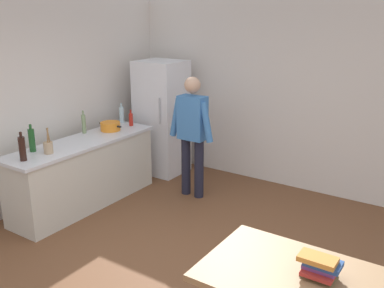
{
  "coord_description": "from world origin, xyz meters",
  "views": [
    {
      "loc": [
        2.23,
        -2.93,
        2.55
      ],
      "look_at": [
        -0.59,
        1.31,
        0.97
      ],
      "focal_mm": 40.57,
      "sensor_mm": 36.0,
      "label": 1
    }
  ],
  "objects_px": {
    "bottle_vinegar_tall": "(84,124)",
    "book_stack": "(320,266)",
    "bottle_wine_dark": "(22,148)",
    "bottle_water_clear": "(122,114)",
    "dining_table": "(300,285)",
    "utensil_jar": "(48,147)",
    "bottle_sauce_red": "(131,119)",
    "refrigerator": "(162,118)",
    "person": "(192,129)",
    "bottle_wine_green": "(32,140)",
    "cooking_pot": "(110,126)"
  },
  "relations": [
    {
      "from": "dining_table",
      "to": "book_stack",
      "type": "xyz_separation_m",
      "value": [
        0.11,
        0.06,
        0.16
      ]
    },
    {
      "from": "cooking_pot",
      "to": "bottle_wine_dark",
      "type": "relative_size",
      "value": 1.18
    },
    {
      "from": "bottle_water_clear",
      "to": "bottle_wine_green",
      "type": "bearing_deg",
      "value": -87.71
    },
    {
      "from": "cooking_pot",
      "to": "bottle_water_clear",
      "type": "xyz_separation_m",
      "value": [
        -0.17,
        0.43,
        0.07
      ]
    },
    {
      "from": "person",
      "to": "book_stack",
      "type": "xyz_separation_m",
      "value": [
        2.46,
        -2.08,
        -0.15
      ]
    },
    {
      "from": "cooking_pot",
      "to": "bottle_vinegar_tall",
      "type": "relative_size",
      "value": 1.25
    },
    {
      "from": "bottle_wine_dark",
      "to": "dining_table",
      "type": "bearing_deg",
      "value": -3.25
    },
    {
      "from": "bottle_vinegar_tall",
      "to": "bottle_wine_dark",
      "type": "bearing_deg",
      "value": -76.38
    },
    {
      "from": "dining_table",
      "to": "bottle_water_clear",
      "type": "relative_size",
      "value": 4.67
    },
    {
      "from": "refrigerator",
      "to": "cooking_pot",
      "type": "xyz_separation_m",
      "value": [
        -0.15,
        -1.01,
        0.06
      ]
    },
    {
      "from": "bottle_wine_green",
      "to": "utensil_jar",
      "type": "bearing_deg",
      "value": 15.06
    },
    {
      "from": "bottle_wine_green",
      "to": "bottle_wine_dark",
      "type": "xyz_separation_m",
      "value": [
        0.19,
        -0.27,
        0.0
      ]
    },
    {
      "from": "utensil_jar",
      "to": "bottle_water_clear",
      "type": "distance_m",
      "value": 1.62
    },
    {
      "from": "bottle_vinegar_tall",
      "to": "bottle_wine_dark",
      "type": "distance_m",
      "value": 1.23
    },
    {
      "from": "refrigerator",
      "to": "bottle_wine_dark",
      "type": "bearing_deg",
      "value": -91.47
    },
    {
      "from": "refrigerator",
      "to": "bottle_wine_green",
      "type": "xyz_separation_m",
      "value": [
        -0.26,
        -2.24,
        0.15
      ]
    },
    {
      "from": "bottle_sauce_red",
      "to": "dining_table",
      "type": "bearing_deg",
      "value": -31.31
    },
    {
      "from": "bottle_wine_dark",
      "to": "bottle_vinegar_tall",
      "type": "bearing_deg",
      "value": 103.62
    },
    {
      "from": "cooking_pot",
      "to": "bottle_water_clear",
      "type": "distance_m",
      "value": 0.47
    },
    {
      "from": "person",
      "to": "bottle_vinegar_tall",
      "type": "height_order",
      "value": "person"
    },
    {
      "from": "person",
      "to": "dining_table",
      "type": "xyz_separation_m",
      "value": [
        2.35,
        -2.15,
        -0.31
      ]
    },
    {
      "from": "bottle_sauce_red",
      "to": "bottle_wine_green",
      "type": "relative_size",
      "value": 0.71
    },
    {
      "from": "bottle_water_clear",
      "to": "bottle_wine_dark",
      "type": "height_order",
      "value": "bottle_wine_dark"
    },
    {
      "from": "refrigerator",
      "to": "bottle_wine_green",
      "type": "distance_m",
      "value": 2.26
    },
    {
      "from": "bottle_water_clear",
      "to": "dining_table",
      "type": "bearing_deg",
      "value": -30.32
    },
    {
      "from": "refrigerator",
      "to": "utensil_jar",
      "type": "bearing_deg",
      "value": -91.01
    },
    {
      "from": "bottle_vinegar_tall",
      "to": "bottle_water_clear",
      "type": "relative_size",
      "value": 1.07
    },
    {
      "from": "cooking_pot",
      "to": "book_stack",
      "type": "distance_m",
      "value": 3.91
    },
    {
      "from": "utensil_jar",
      "to": "bottle_sauce_red",
      "type": "bearing_deg",
      "value": 91.62
    },
    {
      "from": "person",
      "to": "cooking_pot",
      "type": "relative_size",
      "value": 4.25
    },
    {
      "from": "dining_table",
      "to": "bottle_vinegar_tall",
      "type": "height_order",
      "value": "bottle_vinegar_tall"
    },
    {
      "from": "cooking_pot",
      "to": "utensil_jar",
      "type": "relative_size",
      "value": 1.25
    },
    {
      "from": "refrigerator",
      "to": "person",
      "type": "distance_m",
      "value": 1.1
    },
    {
      "from": "dining_table",
      "to": "bottle_wine_green",
      "type": "bearing_deg",
      "value": 172.58
    },
    {
      "from": "bottle_vinegar_tall",
      "to": "cooking_pot",
      "type": "bearing_deg",
      "value": 56.24
    },
    {
      "from": "person",
      "to": "bottle_water_clear",
      "type": "bearing_deg",
      "value": -178.77
    },
    {
      "from": "cooking_pot",
      "to": "bottle_sauce_red",
      "type": "bearing_deg",
      "value": 79.47
    },
    {
      "from": "dining_table",
      "to": "cooking_pot",
      "type": "distance_m",
      "value": 3.85
    },
    {
      "from": "bottle_vinegar_tall",
      "to": "book_stack",
      "type": "xyz_separation_m",
      "value": [
        3.76,
        -1.32,
        -0.2
      ]
    },
    {
      "from": "bottle_wine_dark",
      "to": "book_stack",
      "type": "xyz_separation_m",
      "value": [
        3.47,
        -0.13,
        -0.21
      ]
    },
    {
      "from": "dining_table",
      "to": "bottle_water_clear",
      "type": "xyz_separation_m",
      "value": [
        -3.62,
        2.12,
        0.35
      ]
    },
    {
      "from": "dining_table",
      "to": "utensil_jar",
      "type": "xyz_separation_m",
      "value": [
        -3.34,
        0.52,
        0.31
      ]
    },
    {
      "from": "person",
      "to": "utensil_jar",
      "type": "xyz_separation_m",
      "value": [
        -0.99,
        -1.62,
        0.0
      ]
    },
    {
      "from": "bottle_wine_dark",
      "to": "book_stack",
      "type": "bearing_deg",
      "value": -2.08
    },
    {
      "from": "person",
      "to": "bottle_water_clear",
      "type": "relative_size",
      "value": 5.67
    },
    {
      "from": "bottle_sauce_red",
      "to": "book_stack",
      "type": "bearing_deg",
      "value": -29.72
    },
    {
      "from": "dining_table",
      "to": "utensil_jar",
      "type": "relative_size",
      "value": 4.37
    },
    {
      "from": "person",
      "to": "cooking_pot",
      "type": "distance_m",
      "value": 1.19
    },
    {
      "from": "utensil_jar",
      "to": "bottle_vinegar_tall",
      "type": "height_order",
      "value": "same"
    },
    {
      "from": "refrigerator",
      "to": "dining_table",
      "type": "relative_size",
      "value": 1.29
    }
  ]
}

